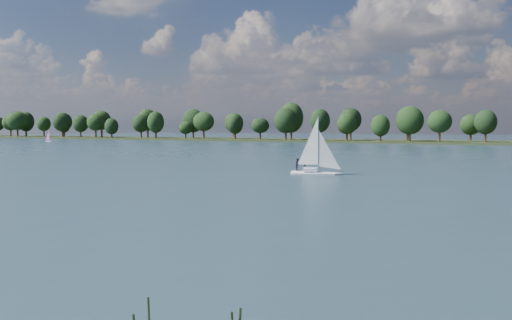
{
  "coord_description": "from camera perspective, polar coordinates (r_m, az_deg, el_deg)",
  "views": [
    {
      "loc": [
        24.35,
        -17.16,
        6.46
      ],
      "look_at": [
        -7.29,
        41.51,
        2.5
      ],
      "focal_mm": 40.0,
      "sensor_mm": 36.0,
      "label": 1
    }
  ],
  "objects": [
    {
      "name": "ground",
      "position": [
        119.84,
        16.57,
        0.17
      ],
      "size": [
        700.0,
        700.0,
        0.0
      ],
      "primitive_type": "plane",
      "color": "#233342",
      "rests_on": "ground"
    },
    {
      "name": "dinghy_pink",
      "position": [
        257.44,
        -19.98,
        2.03
      ],
      "size": [
        3.38,
        1.82,
        5.12
      ],
      "rotation": [
        0.0,
        0.0,
        0.18
      ],
      "color": "white",
      "rests_on": "ground"
    },
    {
      "name": "treeline",
      "position": [
        229.58,
        18.73,
        3.59
      ],
      "size": [
        562.34,
        73.32,
        17.72
      ],
      "color": "black",
      "rests_on": "ground"
    },
    {
      "name": "sailboat",
      "position": [
        76.13,
        5.73,
        0.24
      ],
      "size": [
        6.39,
        4.01,
        8.16
      ],
      "rotation": [
        0.0,
        0.0,
        0.4
      ],
      "color": "white",
      "rests_on": "ground"
    },
    {
      "name": "pontoon",
      "position": [
        296.71,
        -15.72,
        2.03
      ],
      "size": [
        4.25,
        2.57,
        0.5
      ],
      "primitive_type": "cube",
      "rotation": [
        0.0,
        0.0,
        0.15
      ],
      "color": "#535658",
      "rests_on": "ground"
    },
    {
      "name": "far_shore",
      "position": [
        230.54,
        22.27,
        1.54
      ],
      "size": [
        660.0,
        40.0,
        1.5
      ],
      "primitive_type": "cube",
      "color": "black",
      "rests_on": "ground"
    }
  ]
}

